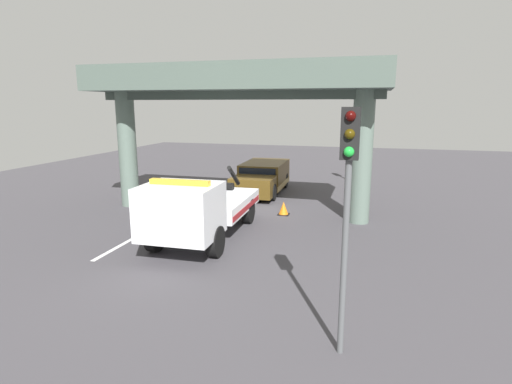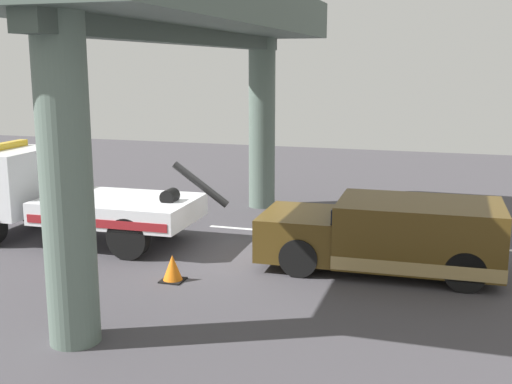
% 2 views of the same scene
% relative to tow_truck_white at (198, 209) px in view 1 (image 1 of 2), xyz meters
% --- Properties ---
extents(ground_plane, '(60.00, 40.00, 0.10)m').
position_rel_tow_truck_white_xyz_m(ground_plane, '(-4.73, -0.02, -1.25)').
color(ground_plane, '#423F44').
extents(lane_stripe_west, '(2.60, 0.16, 0.01)m').
position_rel_tow_truck_white_xyz_m(lane_stripe_west, '(-10.73, -2.44, -1.20)').
color(lane_stripe_west, silver).
rests_on(lane_stripe_west, ground).
extents(lane_stripe_mid, '(2.60, 0.16, 0.01)m').
position_rel_tow_truck_white_xyz_m(lane_stripe_mid, '(-4.73, -2.44, -1.20)').
color(lane_stripe_mid, silver).
rests_on(lane_stripe_mid, ground).
extents(lane_stripe_east, '(2.60, 0.16, 0.01)m').
position_rel_tow_truck_white_xyz_m(lane_stripe_east, '(1.27, -2.44, -1.20)').
color(lane_stripe_east, silver).
rests_on(lane_stripe_east, ground).
extents(tow_truck_white, '(7.28, 2.55, 2.46)m').
position_rel_tow_truck_white_xyz_m(tow_truck_white, '(0.00, 0.00, 0.00)').
color(tow_truck_white, white).
rests_on(tow_truck_white, ground).
extents(towed_van_green, '(5.25, 2.33, 1.58)m').
position_rel_tow_truck_white_xyz_m(towed_van_green, '(-8.66, -0.02, -0.42)').
color(towed_van_green, '#4C3814').
rests_on(towed_van_green, ground).
extents(overpass_structure, '(3.60, 12.57, 6.31)m').
position_rel_tow_truck_white_xyz_m(overpass_structure, '(-4.08, -0.02, 4.16)').
color(overpass_structure, '#596B60').
rests_on(overpass_structure, ground).
extents(traffic_light_near, '(0.39, 0.32, 4.26)m').
position_rel_tow_truck_white_xyz_m(traffic_light_near, '(-11.71, 5.25, 1.91)').
color(traffic_light_near, '#515456').
rests_on(traffic_light_near, ground).
extents(traffic_light_far, '(0.39, 0.32, 4.66)m').
position_rel_tow_truck_white_xyz_m(traffic_light_far, '(5.29, 5.25, 2.18)').
color(traffic_light_far, '#515456').
rests_on(traffic_light_far, ground).
extents(traffic_cone_orange, '(0.48, 0.48, 0.57)m').
position_rel_tow_truck_white_xyz_m(traffic_cone_orange, '(-4.36, 2.08, -0.93)').
color(traffic_cone_orange, orange).
rests_on(traffic_cone_orange, ground).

